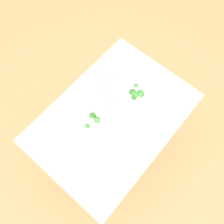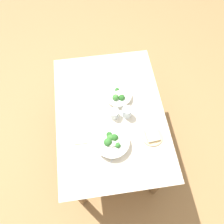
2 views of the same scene
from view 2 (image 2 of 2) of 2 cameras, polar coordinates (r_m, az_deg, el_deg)
ground_plane at (r=2.75m, az=-0.34°, el=-7.77°), size 6.00×6.00×0.00m
dining_table at (r=2.17m, az=-0.43°, el=-1.85°), size 1.35×0.94×0.75m
broccoli_bowl_far at (r=2.12m, az=1.53°, el=3.85°), size 0.23×0.23×0.09m
broccoli_bowl_near at (r=1.91m, az=-0.01°, el=-7.25°), size 0.28×0.28×0.10m
bread_side_plate at (r=1.99m, az=9.65°, el=-5.71°), size 0.18×0.18×0.03m
water_glass_center at (r=2.02m, az=3.60°, el=-0.04°), size 0.08×0.08×0.10m
water_glass_side at (r=2.02m, az=0.51°, el=-0.37°), size 0.08×0.08×0.08m
fork_by_far_bowl at (r=2.10m, az=-8.17°, el=0.34°), size 0.07×0.09×0.00m
fork_by_near_bowl at (r=2.32m, az=-10.26°, el=8.50°), size 0.07×0.08×0.00m
table_knife_left at (r=1.88m, az=-1.38°, el=-13.60°), size 0.15×0.13×0.00m
napkin_folded_upper at (r=2.00m, az=-7.69°, el=-4.83°), size 0.21×0.15×0.01m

